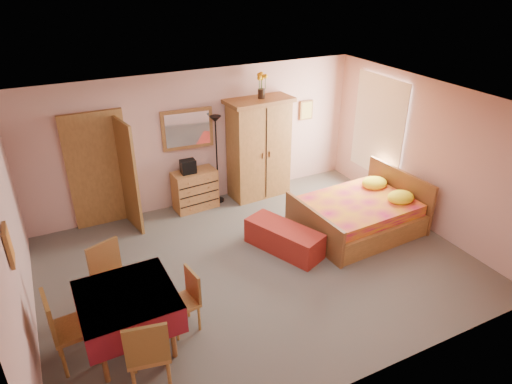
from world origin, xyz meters
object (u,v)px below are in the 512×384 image
stereo (188,167)px  bed (358,206)px  chest_of_drawers (195,190)px  bench (284,238)px  sunflower_vase (262,85)px  dining_table (130,320)px  chair_east (182,302)px  chair_west (73,327)px  floor_lamp (217,160)px  wardrobe (259,148)px  chair_south (148,349)px  wall_mirror (187,129)px  chair_north (115,281)px

stereo → bed: (2.40, -2.04, -0.43)m
chest_of_drawers → bench: 2.20m
sunflower_vase → bench: bearing=-106.7°
dining_table → bench: bearing=20.2°
chair_east → chair_west: bearing=79.6°
floor_lamp → wardrobe: wardrobe is taller
wardrobe → sunflower_vase: bearing=-0.5°
chair_south → wall_mirror: bearing=75.7°
wall_mirror → dining_table: bearing=-116.1°
sunflower_vase → bed: (0.88, -2.04, -1.78)m
bed → floor_lamp: bearing=127.1°
floor_lamp → bed: bearing=-49.8°
bed → chair_west: size_ratio=1.97×
bench → chair_east: (-2.08, -0.99, 0.20)m
wall_mirror → chest_of_drawers: bearing=-85.4°
floor_lamp → bench: size_ratio=1.32×
chair_south → chair_west: chair_west is taller
sunflower_vase → chair_north: 4.43m
sunflower_vase → wall_mirror: bearing=171.0°
bed → stereo: bearing=136.6°
wall_mirror → stereo: size_ratio=3.50×
sunflower_vase → bench: size_ratio=0.36×
chair_south → sunflower_vase: bearing=59.5°
stereo → chair_south: stereo is taller
floor_lamp → chest_of_drawers: bearing=-172.2°
chest_of_drawers → wall_mirror: size_ratio=0.86×
wardrobe → sunflower_vase: (0.05, 0.00, 1.25)m
chair_north → sunflower_vase: bearing=-166.4°
bench → stereo: bearing=114.6°
bed → dining_table: (-4.22, -0.99, -0.06)m
floor_lamp → wardrobe: (0.87, -0.09, 0.12)m
chair_north → floor_lamp: bearing=-156.6°
dining_table → bed: bearing=13.2°
sunflower_vase → chair_west: 5.26m
wardrobe → bed: (0.93, -2.03, -0.53)m
stereo → dining_table: size_ratio=0.25×
wall_mirror → chair_north: (-1.95, -2.51, -1.04)m
chest_of_drawers → dining_table: (-1.93, -3.04, 0.02)m
dining_table → chair_east: size_ratio=1.32×
chair_west → stereo: bearing=134.7°
chair_south → chair_north: (-0.09, 1.39, -0.00)m
sunflower_vase → chair_south: bearing=-131.7°
wall_mirror → floor_lamp: bearing=-11.2°
stereo → chair_east: (-1.15, -3.01, -0.48)m
stereo → chair_north: (-1.84, -2.29, -0.40)m
dining_table → chair_west: bearing=174.1°
wall_mirror → chair_north: wall_mirror is taller
bench → chair_west: 3.52m
sunflower_vase → chair_north: bearing=-145.8°
chest_of_drawers → stereo: bearing=-176.5°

